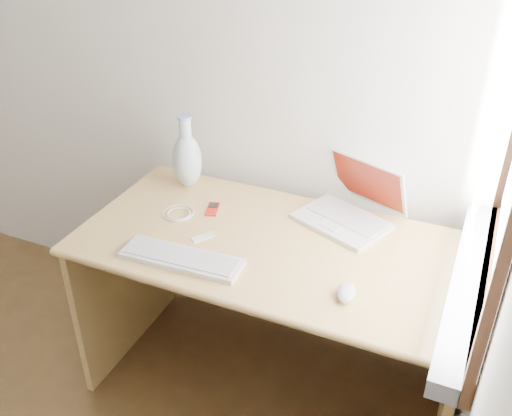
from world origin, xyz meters
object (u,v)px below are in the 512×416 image
at_px(desk, 281,276).
at_px(external_keyboard, 181,258).
at_px(vase, 187,158).
at_px(laptop, 346,206).

bearing_deg(desk, external_keyboard, -127.82).
height_order(desk, vase, vase).
bearing_deg(desk, vase, 161.56).
relative_size(desk, external_keyboard, 3.25).
relative_size(desk, laptop, 3.61).
xyz_separation_m(desk, external_keyboard, (-0.24, -0.31, 0.22)).
height_order(external_keyboard, vase, vase).
bearing_deg(external_keyboard, vase, 114.07).
xyz_separation_m(laptop, external_keyboard, (-0.43, -0.49, -0.04)).
bearing_deg(desk, laptop, 44.00).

